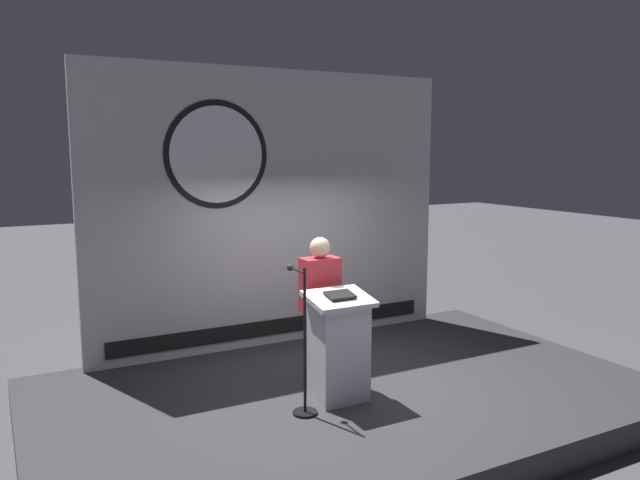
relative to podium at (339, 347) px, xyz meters
The scene contains 6 objects.
ground_plane 0.91m from the podium, 41.94° to the left, with size 40.00×40.00×0.00m, color #4C4C51.
stage_platform 0.78m from the podium, 41.94° to the left, with size 6.40×4.00×0.30m, color #333338.
banner_display 2.41m from the podium, 83.86° to the left, with size 4.87×0.12×3.52m.
podium is the anchor object (origin of this frame).
speaker_person 0.55m from the podium, 84.86° to the left, with size 0.40×0.26×1.61m.
microphone_stand 0.47m from the podium, 166.76° to the right, with size 0.24×0.46×1.43m.
Camera 1 is at (-3.27, -5.45, 2.82)m, focal length 34.98 mm.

